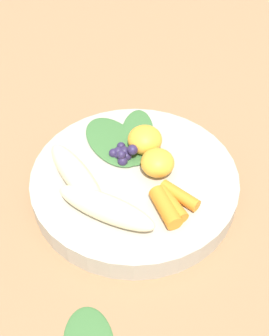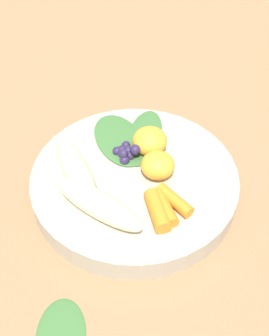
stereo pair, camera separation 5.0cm
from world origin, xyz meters
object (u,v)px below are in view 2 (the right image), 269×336
(bowl, at_px, (134,182))
(kale_leaf_stray, at_px, (61,336))
(banana_peeled_right, at_px, (76,169))
(banana_peeled_left, at_px, (98,204))
(orange_segment_near, at_px, (150,141))

(bowl, distance_m, kale_leaf_stray, 0.20)
(banana_peeled_right, bearing_deg, kale_leaf_stray, -25.52)
(bowl, relative_size, kale_leaf_stray, 3.25)
(banana_peeled_right, bearing_deg, banana_peeled_left, 3.77)
(banana_peeled_right, distance_m, orange_segment_near, 0.10)
(banana_peeled_right, relative_size, orange_segment_near, 2.69)
(kale_leaf_stray, bearing_deg, banana_peeled_right, 176.20)
(banana_peeled_left, distance_m, kale_leaf_stray, 0.14)
(banana_peeled_right, distance_m, kale_leaf_stray, 0.19)
(bowl, xyz_separation_m, orange_segment_near, (0.04, -0.03, 0.03))
(banana_peeled_right, height_order, orange_segment_near, orange_segment_near)
(banana_peeled_right, height_order, kale_leaf_stray, banana_peeled_right)
(banana_peeled_right, relative_size, kale_leaf_stray, 1.51)
(banana_peeled_left, relative_size, banana_peeled_right, 1.00)
(banana_peeled_left, xyz_separation_m, banana_peeled_right, (0.06, 0.02, 0.00))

